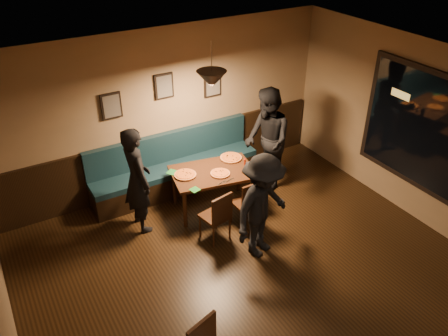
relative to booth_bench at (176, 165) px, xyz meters
name	(u,v)px	position (x,y,z in m)	size (l,w,h in m)	color
floor	(285,310)	(0.00, -3.20, -0.50)	(7.00, 7.00, 0.00)	black
ceiling	(305,106)	(0.00, -3.20, 2.30)	(7.00, 7.00, 0.00)	silver
wall_back	(165,111)	(0.00, 0.30, 0.90)	(6.00, 6.00, 0.00)	#8C704F
wainscot	(169,158)	(0.00, 0.27, 0.00)	(5.88, 0.06, 1.00)	black
booth_bench	(176,165)	(0.00, 0.00, 0.00)	(3.00, 0.60, 1.00)	#0F232D
window_frame	(434,136)	(2.96, -2.70, 1.00)	(0.06, 2.56, 1.86)	black
window_glass	(433,136)	(2.93, -2.70, 1.00)	(2.40, 2.40, 0.00)	black
picture_left	(111,106)	(-0.90, 0.27, 1.20)	(0.32, 0.04, 0.42)	black
picture_center	(164,86)	(0.00, 0.27, 1.35)	(0.32, 0.04, 0.42)	black
picture_right	(213,85)	(0.90, 0.27, 1.20)	(0.32, 0.04, 0.42)	black
pendant_lamp	(212,79)	(0.30, -0.81, 1.75)	(0.44, 0.44, 0.25)	black
dining_table	(213,189)	(0.30, -0.81, -0.15)	(1.32, 0.85, 0.71)	#331F0E
chair_near_left	(215,215)	(-0.07, -1.50, -0.08)	(0.37, 0.37, 0.84)	black
chair_near_right	(246,202)	(0.51, -1.47, -0.07)	(0.38, 0.38, 0.86)	black
diner_left	(137,180)	(-0.92, -0.67, 0.36)	(0.63, 0.41, 1.72)	black
diner_right	(267,141)	(1.41, -0.71, 0.42)	(0.90, 0.70, 1.84)	black
diner_front	(262,207)	(0.36, -2.11, 0.30)	(1.04, 0.60, 1.61)	black
pizza_a	(185,175)	(-0.15, -0.71, 0.23)	(0.35, 0.35, 0.04)	orange
pizza_b	(220,173)	(0.35, -0.94, 0.22)	(0.31, 0.31, 0.04)	orange
pizza_c	(231,158)	(0.75, -0.61, 0.23)	(0.36, 0.36, 0.04)	orange
soda_glass	(254,164)	(0.91, -1.06, 0.28)	(0.07, 0.07, 0.16)	black
tabasco_bottle	(245,161)	(0.85, -0.89, 0.27)	(0.03, 0.03, 0.13)	maroon
napkin_a	(172,172)	(-0.28, -0.51, 0.21)	(0.16, 0.16, 0.01)	#1B662A
napkin_b	(195,190)	(-0.20, -1.13, 0.21)	(0.14, 0.14, 0.01)	#1B6520
cutlery_set	(225,182)	(0.31, -1.17, 0.21)	(0.02, 0.17, 0.00)	silver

